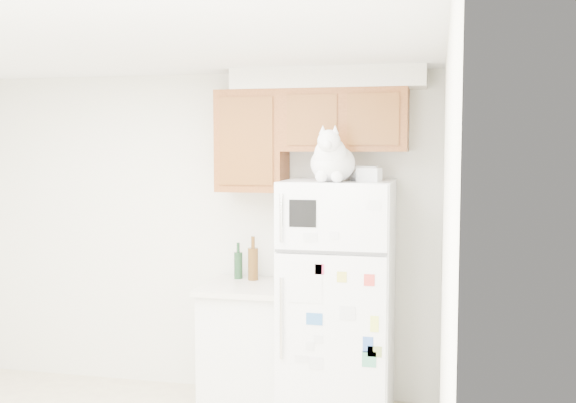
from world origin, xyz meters
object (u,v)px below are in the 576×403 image
(refrigerator, at_px, (338,300))
(storage_box_back, at_px, (364,173))
(bottle_amber, at_px, (253,258))
(bottle_green, at_px, (238,261))
(base_counter, at_px, (247,344))
(cat, at_px, (333,161))
(storage_box_front, at_px, (369,175))

(refrigerator, xyz_separation_m, storage_box_back, (0.17, 0.07, 0.90))
(bottle_amber, bearing_deg, storage_box_back, -10.83)
(bottle_amber, bearing_deg, bottle_green, 167.98)
(refrigerator, relative_size, base_counter, 1.85)
(storage_box_back, xyz_separation_m, bottle_green, (-0.99, 0.19, -0.69))
(cat, xyz_separation_m, storage_box_back, (0.19, 0.25, -0.09))
(bottle_green, distance_m, bottle_amber, 0.13)
(base_counter, height_order, storage_box_back, storage_box_back)
(cat, height_order, bottle_amber, cat)
(base_counter, relative_size, bottle_green, 3.28)
(refrigerator, distance_m, bottle_amber, 0.76)
(base_counter, xyz_separation_m, bottle_amber, (0.00, 0.16, 0.63))
(refrigerator, bearing_deg, storage_box_back, 20.87)
(storage_box_back, relative_size, bottle_green, 0.64)
(refrigerator, bearing_deg, bottle_green, 162.45)
(base_counter, height_order, storage_box_front, storage_box_front)
(cat, height_order, storage_box_front, cat)
(refrigerator, height_order, storage_box_front, storage_box_front)
(bottle_amber, bearing_deg, storage_box_front, -19.33)
(refrigerator, relative_size, storage_box_front, 11.33)
(cat, bearing_deg, base_counter, 158.80)
(refrigerator, relative_size, bottle_green, 6.07)
(storage_box_back, distance_m, bottle_green, 1.22)
(base_counter, bearing_deg, cat, -21.20)
(refrigerator, bearing_deg, base_counter, 173.90)
(base_counter, bearing_deg, bottle_green, 123.80)
(bottle_amber, bearing_deg, refrigerator, -18.53)
(base_counter, bearing_deg, bottle_amber, 88.97)
(refrigerator, height_order, cat, cat)
(refrigerator, bearing_deg, bottle_amber, 161.47)
(base_counter, bearing_deg, storage_box_front, -10.09)
(storage_box_back, height_order, bottle_green, storage_box_back)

